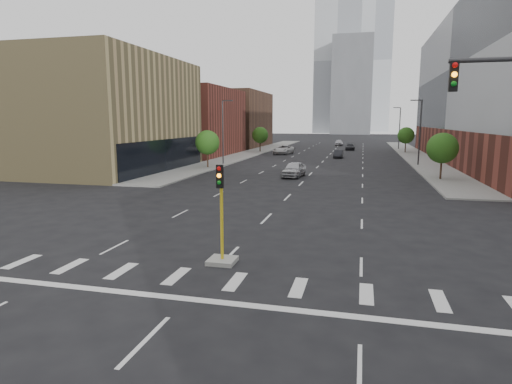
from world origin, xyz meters
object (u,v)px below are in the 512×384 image
at_px(median_traffic_signal, 222,242).
at_px(car_distant, 339,143).
at_px(car_near_left, 294,169).
at_px(car_deep_right, 350,147).
at_px(car_mid_right, 338,154).
at_px(car_far_left, 284,150).

xyz_separation_m(median_traffic_signal, car_distant, (0.09, 92.69, -0.19)).
xyz_separation_m(car_near_left, car_distant, (1.59, 62.73, -0.07)).
bearing_deg(car_near_left, median_traffic_signal, -81.73).
xyz_separation_m(car_near_left, car_deep_right, (4.82, 46.69, -0.17)).
relative_size(median_traffic_signal, car_deep_right, 0.94).
relative_size(car_mid_right, car_far_left, 0.66).
relative_size(car_near_left, car_distant, 1.08).
bearing_deg(car_far_left, car_deep_right, 57.41).
distance_m(median_traffic_signal, car_near_left, 29.99).
distance_m(car_mid_right, car_deep_right, 20.36).
relative_size(car_far_left, car_distant, 1.32).
height_order(car_mid_right, car_deep_right, car_deep_right).
height_order(median_traffic_signal, car_near_left, median_traffic_signal).
xyz_separation_m(median_traffic_signal, car_near_left, (-1.50, 29.96, -0.12)).
bearing_deg(car_distant, car_far_left, -104.89).
distance_m(car_near_left, car_mid_right, 26.60).
xyz_separation_m(car_far_left, car_deep_right, (11.91, 14.21, -0.17)).
bearing_deg(car_far_left, car_mid_right, -22.70).
height_order(car_near_left, car_distant, car_near_left).
bearing_deg(car_mid_right, car_deep_right, 86.64).
bearing_deg(median_traffic_signal, car_far_left, 97.84).
bearing_deg(car_distant, median_traffic_signal, -88.94).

